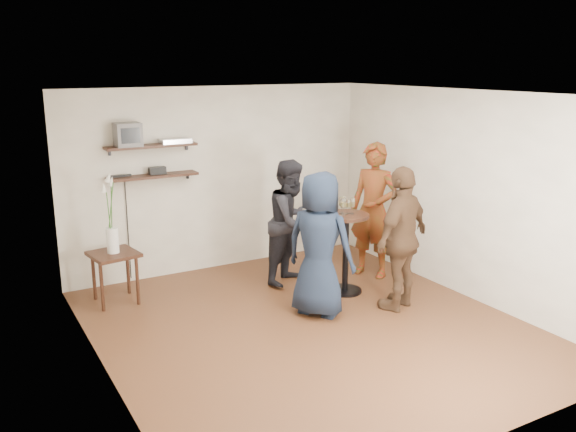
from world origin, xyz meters
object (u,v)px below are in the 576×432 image
object	(u,v)px
dvd_deck	(175,141)
side_table	(114,261)
radio	(157,171)
person_brown	(402,239)
crt_monitor	(127,134)
person_navy	(319,245)
person_plaid	(374,210)
drinks_table	(346,242)
person_dark	(292,222)

from	to	relation	value
dvd_deck	side_table	bearing A→B (deg)	-153.02
dvd_deck	radio	distance (m)	0.46
person_brown	crt_monitor	bearing A→B (deg)	-63.93
person_navy	dvd_deck	bearing A→B (deg)	-7.50
person_plaid	person_navy	size ratio (longest dim) A/B	1.09
crt_monitor	radio	world-z (taller)	crt_monitor
dvd_deck	drinks_table	bearing A→B (deg)	-45.13
side_table	person_dark	size ratio (longest dim) A/B	0.38
crt_monitor	drinks_table	distance (m)	3.12
radio	side_table	bearing A→B (deg)	-145.71
side_table	person_brown	size ratio (longest dim) A/B	0.37
crt_monitor	drinks_table	size ratio (longest dim) A/B	0.31
crt_monitor	drinks_table	bearing A→B (deg)	-36.00
radio	drinks_table	world-z (taller)	radio
drinks_table	person_dark	size ratio (longest dim) A/B	0.62
crt_monitor	person_brown	size ratio (longest dim) A/B	0.18
drinks_table	crt_monitor	bearing A→B (deg)	144.00
crt_monitor	person_navy	world-z (taller)	crt_monitor
side_table	person_brown	xyz separation A→B (m)	(2.96, -1.88, 0.34)
radio	person_navy	size ratio (longest dim) A/B	0.13
crt_monitor	person_brown	xyz separation A→B (m)	(2.56, -2.40, -1.14)
person_dark	person_brown	bearing A→B (deg)	-94.71
side_table	dvd_deck	bearing A→B (deg)	26.98
side_table	person_plaid	world-z (taller)	person_plaid
person_navy	person_brown	size ratio (longest dim) A/B	0.98
person_dark	crt_monitor	bearing A→B (deg)	122.70
crt_monitor	radio	size ratio (longest dim) A/B	1.45
side_table	person_plaid	size ratio (longest dim) A/B	0.35
person_plaid	person_dark	xyz separation A→B (m)	(-1.12, 0.33, -0.10)
person_navy	person_brown	xyz separation A→B (m)	(0.96, -0.32, 0.02)
side_table	drinks_table	xyz separation A→B (m)	(2.68, -1.13, 0.13)
person_dark	person_plaid	bearing A→B (deg)	-46.46
radio	dvd_deck	bearing A→B (deg)	0.00
crt_monitor	person_plaid	distance (m)	3.43
radio	person_dark	xyz separation A→B (m)	(1.51, -0.96, -0.68)
person_navy	person_brown	distance (m)	1.01
radio	drinks_table	xyz separation A→B (m)	(1.91, -1.65, -0.84)
side_table	person_plaid	xyz separation A→B (m)	(3.39, -0.76, 0.40)
dvd_deck	radio	world-z (taller)	dvd_deck
person_brown	person_plaid	bearing A→B (deg)	-131.75
radio	person_plaid	distance (m)	2.98
person_navy	drinks_table	bearing A→B (deg)	-90.00
dvd_deck	side_table	xyz separation A→B (m)	(-1.03, -0.53, -1.36)
radio	crt_monitor	bearing A→B (deg)	180.00
crt_monitor	radio	distance (m)	0.62
dvd_deck	radio	size ratio (longest dim) A/B	1.82
radio	drinks_table	bearing A→B (deg)	-40.91
person_brown	person_navy	bearing A→B (deg)	-39.14
radio	side_table	world-z (taller)	radio
side_table	person_brown	world-z (taller)	person_brown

